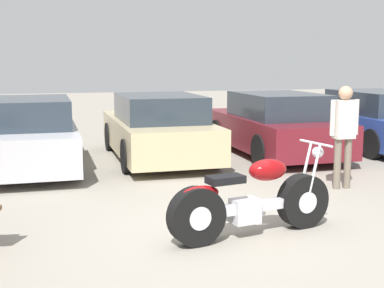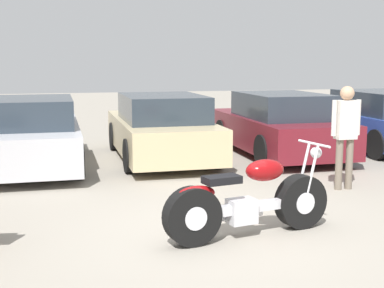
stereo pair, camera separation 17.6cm
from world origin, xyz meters
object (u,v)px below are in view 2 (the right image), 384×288
object	(u,v)px
parked_car_blue	(379,121)
parked_car_champagne	(161,128)
parked_car_maroon	(278,125)
parked_car_silver	(31,135)
person_standing	(346,128)
motorcycle	(248,202)

from	to	relation	value
parked_car_blue	parked_car_champagne	bearing A→B (deg)	-179.46
parked_car_maroon	parked_car_blue	xyz separation A→B (m)	(2.71, 0.15, 0.00)
parked_car_silver	parked_car_champagne	bearing A→B (deg)	6.37
parked_car_blue	parked_car_maroon	bearing A→B (deg)	-176.82
person_standing	parked_car_maroon	bearing A→B (deg)	85.48
parked_car_silver	parked_car_maroon	distance (m)	5.41
parked_car_blue	motorcycle	bearing A→B (deg)	-134.64
parked_car_champagne	person_standing	world-z (taller)	person_standing
motorcycle	parked_car_silver	distance (m)	5.79
parked_car_silver	person_standing	bearing A→B (deg)	-31.86
parked_car_champagne	parked_car_blue	world-z (taller)	same
parked_car_silver	person_standing	world-z (taller)	person_standing
motorcycle	parked_car_silver	world-z (taller)	parked_car_silver
parked_car_blue	person_standing	world-z (taller)	person_standing
person_standing	parked_car_blue	bearing A→B (deg)	50.03
parked_car_champagne	parked_car_silver	bearing A→B (deg)	-173.63
parked_car_maroon	motorcycle	bearing A→B (deg)	-116.77
parked_car_blue	person_standing	size ratio (longest dim) A/B	2.58
motorcycle	parked_car_blue	size ratio (longest dim) A/B	0.50
motorcycle	person_standing	world-z (taller)	person_standing
parked_car_maroon	parked_car_blue	bearing A→B (deg)	3.18
motorcycle	parked_car_blue	world-z (taller)	parked_car_blue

